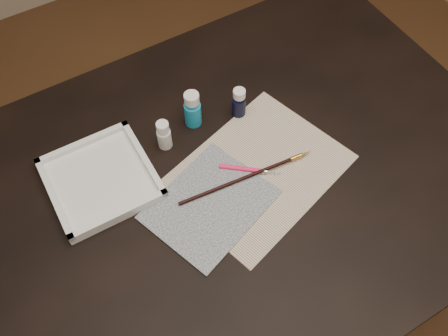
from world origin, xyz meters
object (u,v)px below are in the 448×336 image
paper (258,171)px  paint_bottle_navy (239,102)px  canvas (210,204)px  paint_bottle_white (164,135)px  paint_bottle_cyan (192,109)px  palette_tray (101,179)px

paper → paint_bottle_navy: size_ratio=4.63×
canvas → paint_bottle_navy: paint_bottle_navy is taller
paint_bottle_navy → canvas: bearing=-135.4°
canvas → paper: bearing=8.1°
paint_bottle_white → paint_bottle_cyan: 0.09m
paint_bottle_navy → palette_tray: 0.36m
canvas → paint_bottle_white: size_ratio=3.19×
paint_bottle_cyan → paint_bottle_navy: paint_bottle_cyan is taller
paper → palette_tray: size_ratio=1.68×
paint_bottle_navy → palette_tray: (-0.35, -0.01, -0.03)m
paint_bottle_white → palette_tray: size_ratio=0.35×
paint_bottle_cyan → palette_tray: paint_bottle_cyan is taller
canvas → paint_bottle_cyan: 0.23m
paint_bottle_cyan → paint_bottle_white: bearing=-163.8°
paper → paint_bottle_white: 0.22m
canvas → paint_bottle_cyan: (0.08, 0.21, 0.04)m
paint_bottle_white → paint_bottle_cyan: size_ratio=0.81×
paint_bottle_cyan → palette_tray: 0.26m
paint_bottle_white → paint_bottle_cyan: paint_bottle_cyan is taller
canvas → palette_tray: bearing=135.6°
paint_bottle_white → palette_tray: 0.17m
canvas → palette_tray: palette_tray is taller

